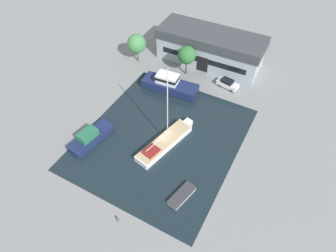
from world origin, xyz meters
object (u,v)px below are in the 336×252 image
(warehouse_building, at_px, (210,47))
(quay_tree_by_water, at_px, (137,44))
(sailboat_moored, at_px, (165,142))
(cabin_boat, at_px, (90,137))
(parked_car, at_px, (228,84))
(small_dinghy, at_px, (182,195))
(motor_cruiser, at_px, (169,85))
(quay_tree_near_building, at_px, (187,55))

(warehouse_building, xyz_separation_m, quay_tree_by_water, (-13.51, -7.16, 0.81))
(sailboat_moored, relative_size, cabin_boat, 1.78)
(quay_tree_by_water, relative_size, sailboat_moored, 0.42)
(quay_tree_by_water, height_order, parked_car, quay_tree_by_water)
(small_dinghy, height_order, cabin_boat, cabin_boat)
(sailboat_moored, bearing_deg, parked_car, 92.32)
(parked_car, xyz_separation_m, sailboat_moored, (-3.67, -18.65, -0.18))
(cabin_boat, bearing_deg, quay_tree_by_water, 111.16)
(sailboat_moored, relative_size, motor_cruiser, 1.33)
(parked_car, xyz_separation_m, small_dinghy, (3.05, -25.79, -0.56))
(sailboat_moored, bearing_deg, cabin_boat, -142.51)
(motor_cruiser, xyz_separation_m, small_dinghy, (12.63, -19.65, -0.98))
(quay_tree_near_building, distance_m, motor_cruiser, 6.91)
(warehouse_building, bearing_deg, small_dinghy, -74.61)
(parked_car, bearing_deg, cabin_boat, -22.27)
(motor_cruiser, height_order, cabin_boat, motor_cruiser)
(quay_tree_near_building, bearing_deg, motor_cruiser, -95.33)
(motor_cruiser, relative_size, small_dinghy, 2.26)
(quay_tree_near_building, bearing_deg, parked_car, 0.27)
(warehouse_building, bearing_deg, quay_tree_by_water, -153.47)
(warehouse_building, xyz_separation_m, cabin_boat, (-8.26, -29.88, -2.57))
(motor_cruiser, distance_m, cabin_boat, 18.29)
(warehouse_building, xyz_separation_m, small_dinghy, (9.66, -32.03, -3.11))
(sailboat_moored, height_order, motor_cruiser, sailboat_moored)
(parked_car, bearing_deg, quay_tree_by_water, -77.49)
(parked_car, bearing_deg, warehouse_building, -123.46)
(sailboat_moored, bearing_deg, quay_tree_near_building, 119.48)
(warehouse_building, relative_size, quay_tree_by_water, 3.58)
(warehouse_building, height_order, small_dinghy, warehouse_building)
(motor_cruiser, height_order, small_dinghy, motor_cruiser)
(small_dinghy, bearing_deg, motor_cruiser, -44.09)
(warehouse_building, distance_m, parked_car, 9.44)
(quay_tree_by_water, bearing_deg, cabin_boat, -76.99)
(quay_tree_near_building, bearing_deg, quay_tree_by_water, -175.52)
(warehouse_building, distance_m, small_dinghy, 33.60)
(quay_tree_near_building, distance_m, parked_car, 9.71)
(small_dinghy, xyz_separation_m, cabin_boat, (-17.92, 2.15, 0.54))
(warehouse_building, bearing_deg, cabin_boat, -106.84)
(motor_cruiser, bearing_deg, cabin_boat, 158.21)
(warehouse_building, relative_size, parked_car, 4.91)
(quay_tree_by_water, xyz_separation_m, parked_car, (20.12, 0.91, -3.36))
(quay_tree_near_building, relative_size, sailboat_moored, 0.43)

